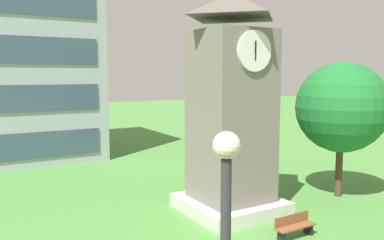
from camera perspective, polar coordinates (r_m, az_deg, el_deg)
The scene contains 3 objects.
clock_tower at distance 18.12m, azimuth 5.67°, elevation 0.43°, with size 4.21×4.21×9.95m.
park_bench at distance 16.46m, azimuth 14.61°, elevation -14.63°, with size 1.81×0.52×0.88m.
tree_by_building at distance 21.67m, azimuth 20.85°, elevation 1.71°, with size 4.66×4.66×7.03m.
Camera 1 is at (-7.60, -9.74, 6.34)m, focal length 36.81 mm.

